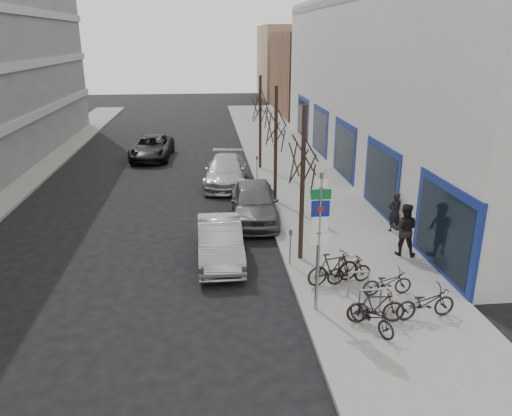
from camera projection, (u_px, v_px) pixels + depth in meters
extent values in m
plane|color=black|center=(232.00, 318.00, 14.12)|extent=(120.00, 120.00, 0.00)
cube|color=slate|center=(314.00, 201.00, 23.93)|extent=(5.00, 70.00, 0.15)
cube|color=#B7B7B2|center=(506.00, 83.00, 29.18)|extent=(20.00, 32.00, 10.00)
cube|color=brown|center=(335.00, 73.00, 51.70)|extent=(12.00, 14.00, 8.00)
cube|color=#937A5B|center=(311.00, 62.00, 65.71)|extent=(13.00, 12.00, 9.00)
cylinder|color=gray|center=(318.00, 246.00, 13.67)|extent=(0.10, 0.10, 4.20)
cube|color=white|center=(322.00, 183.00, 13.05)|extent=(0.35, 0.03, 0.22)
cube|color=#0C5926|center=(321.00, 194.00, 13.15)|extent=(0.55, 0.03, 0.28)
cube|color=navy|center=(320.00, 209.00, 13.28)|extent=(0.50, 0.03, 0.45)
cube|color=maroon|center=(320.00, 209.00, 13.27)|extent=(0.18, 0.02, 0.14)
cube|color=white|center=(320.00, 224.00, 13.43)|extent=(0.45, 0.03, 0.45)
cube|color=white|center=(319.00, 240.00, 13.57)|extent=(0.55, 0.03, 0.28)
cylinder|color=gray|center=(359.00, 303.00, 13.80)|extent=(0.06, 0.06, 0.80)
cylinder|color=gray|center=(380.00, 302.00, 13.86)|extent=(0.06, 0.06, 0.80)
cylinder|color=gray|center=(371.00, 290.00, 13.70)|extent=(0.60, 0.06, 0.06)
cylinder|color=gray|center=(348.00, 285.00, 14.84)|extent=(0.06, 0.06, 0.80)
cylinder|color=gray|center=(368.00, 284.00, 14.90)|extent=(0.06, 0.06, 0.80)
cylinder|color=gray|center=(359.00, 272.00, 14.74)|extent=(0.60, 0.06, 0.06)
cylinder|color=gray|center=(339.00, 269.00, 15.87)|extent=(0.06, 0.06, 0.80)
cylinder|color=gray|center=(357.00, 268.00, 15.93)|extent=(0.06, 0.06, 0.80)
cylinder|color=gray|center=(349.00, 257.00, 15.77)|extent=(0.60, 0.06, 0.06)
cylinder|color=black|center=(302.00, 187.00, 16.77)|extent=(0.16, 0.16, 5.50)
cylinder|color=black|center=(276.00, 147.00, 22.88)|extent=(0.16, 0.16, 5.50)
cylinder|color=black|center=(260.00, 124.00, 29.00)|extent=(0.16, 0.16, 5.50)
cylinder|color=gray|center=(290.00, 250.00, 16.92)|extent=(0.05, 0.05, 1.10)
cube|color=#3F3F44|center=(291.00, 232.00, 16.71)|extent=(0.10, 0.08, 0.18)
cylinder|color=gray|center=(270.00, 200.00, 22.10)|extent=(0.05, 0.05, 1.10)
cube|color=#3F3F44|center=(270.00, 186.00, 21.89)|extent=(0.10, 0.08, 0.18)
cylinder|color=gray|center=(257.00, 169.00, 27.27)|extent=(0.05, 0.05, 1.10)
cube|color=#3F3F44|center=(257.00, 158.00, 27.07)|extent=(0.10, 0.08, 0.18)
imported|color=black|center=(372.00, 314.00, 13.12)|extent=(1.16, 1.63, 0.97)
imported|color=black|center=(376.00, 306.00, 13.46)|extent=(1.65, 0.57, 0.99)
imported|color=black|center=(387.00, 280.00, 14.95)|extent=(1.56, 0.55, 0.94)
imported|color=black|center=(333.00, 268.00, 15.60)|extent=(1.87, 0.99, 1.09)
imported|color=black|center=(426.00, 300.00, 13.68)|extent=(1.82, 0.76, 1.08)
imported|color=black|center=(349.00, 270.00, 15.65)|extent=(1.55, 0.68, 0.91)
imported|color=#97979B|center=(220.00, 241.00, 17.55)|extent=(1.57, 4.40, 1.44)
imported|color=#515256|center=(254.00, 202.00, 21.37)|extent=(2.26, 5.02, 1.67)
imported|color=#ABABB0|center=(226.00, 171.00, 26.60)|extent=(2.65, 5.38, 1.51)
imported|color=black|center=(152.00, 147.00, 32.46)|extent=(2.72, 5.38, 1.46)
imported|color=black|center=(395.00, 212.00, 19.82)|extent=(0.66, 0.52, 1.60)
imported|color=black|center=(404.00, 229.00, 17.58)|extent=(0.84, 0.71, 1.93)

